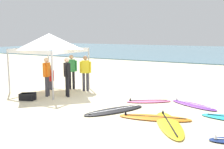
% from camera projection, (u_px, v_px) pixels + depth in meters
% --- Properties ---
extents(ground_plane, '(80.00, 80.00, 0.00)m').
position_uv_depth(ground_plane, '(85.00, 101.00, 10.82)').
color(ground_plane, beige).
extents(sea, '(80.00, 36.00, 0.10)m').
position_uv_depth(sea, '(213.00, 52.00, 40.13)').
color(sea, '#568499').
rests_on(sea, ground).
extents(canopy_tent, '(2.78, 2.78, 2.75)m').
position_uv_depth(canopy_tent, '(49.00, 41.00, 12.38)').
color(canopy_tent, '#B7B7BC').
rests_on(canopy_tent, ground).
extents(surfboard_orange, '(2.42, 1.25, 0.19)m').
position_uv_depth(surfboard_orange, '(154.00, 118.00, 8.50)').
color(surfboard_orange, orange).
rests_on(surfboard_orange, ground).
extents(surfboard_purple, '(2.00, 1.26, 0.19)m').
position_uv_depth(surfboard_purple, '(193.00, 105.00, 10.03)').
color(surfboard_purple, purple).
rests_on(surfboard_purple, ground).
extents(surfboard_pink, '(1.79, 1.40, 0.19)m').
position_uv_depth(surfboard_pink, '(148.00, 101.00, 10.59)').
color(surfboard_pink, pink).
rests_on(surfboard_pink, ground).
extents(surfboard_black, '(1.75, 2.40, 0.19)m').
position_uv_depth(surfboard_black, '(114.00, 110.00, 9.31)').
color(surfboard_black, black).
rests_on(surfboard_black, ground).
extents(surfboard_yellow, '(1.78, 2.50, 0.19)m').
position_uv_depth(surfboard_yellow, '(169.00, 124.00, 7.88)').
color(surfboard_yellow, yellow).
rests_on(surfboard_yellow, ground).
extents(person_yellow, '(0.49, 0.37, 1.71)m').
position_uv_depth(person_yellow, '(85.00, 71.00, 12.47)').
color(person_yellow, '#383842').
rests_on(person_yellow, ground).
extents(person_orange, '(0.34, 0.51, 1.71)m').
position_uv_depth(person_orange, '(47.00, 74.00, 11.48)').
color(person_orange, '#383842').
rests_on(person_orange, ground).
extents(person_green, '(0.44, 0.40, 1.71)m').
position_uv_depth(person_green, '(72.00, 69.00, 12.94)').
color(person_green, black).
rests_on(person_green, ground).
extents(person_black, '(0.45, 0.39, 1.71)m').
position_uv_depth(person_black, '(67.00, 74.00, 11.39)').
color(person_black, black).
rests_on(person_black, ground).
extents(person_red, '(0.48, 0.37, 1.20)m').
position_uv_depth(person_red, '(51.00, 76.00, 12.89)').
color(person_red, '#383842').
rests_on(person_red, ground).
extents(gear_bag_near_tent, '(0.65, 0.65, 0.28)m').
position_uv_depth(gear_bag_near_tent, '(29.00, 96.00, 11.01)').
color(gear_bag_near_tent, '#232328').
rests_on(gear_bag_near_tent, ground).
extents(gear_bag_by_pole, '(0.67, 0.50, 0.28)m').
position_uv_depth(gear_bag_by_pole, '(27.00, 97.00, 10.87)').
color(gear_bag_by_pole, black).
rests_on(gear_bag_by_pole, ground).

